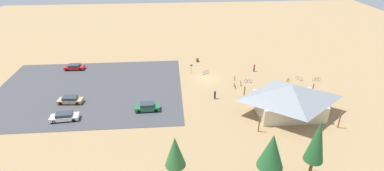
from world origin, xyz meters
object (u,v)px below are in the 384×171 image
(lot_sign, at_px, (191,67))
(car_green_front_row, at_px, (147,107))
(bicycle_red_trailside, at_px, (288,80))
(car_white_near_entry, at_px, (64,117))
(car_red_aisle_side, at_px, (74,67))
(bicycle_purple_yard_front, at_px, (241,83))
(bicycle_black_mid_cluster, at_px, (317,79))
(bicycle_blue_near_porch, at_px, (248,81))
(bicycle_teal_near_sign, at_px, (206,72))
(visitor_near_lot, at_px, (254,67))
(pine_far_east, at_px, (317,141))
(bicycle_white_edge_north, at_px, (299,79))
(trash_bin, at_px, (197,60))
(bicycle_orange_yard_center, at_px, (235,86))
(pine_mideast, at_px, (175,152))
(car_tan_by_curb, at_px, (70,100))
(visitor_by_pavilion, at_px, (215,94))
(pine_center, at_px, (272,151))
(bicycle_silver_yard_right, at_px, (234,78))
(bike_pavilion, at_px, (290,97))

(lot_sign, height_order, car_green_front_row, lot_sign)
(lot_sign, relative_size, bicycle_red_trailside, 1.73)
(car_white_near_entry, relative_size, car_red_aisle_side, 1.08)
(bicycle_purple_yard_front, bearing_deg, bicycle_black_mid_cluster, -178.28)
(bicycle_blue_near_porch, bearing_deg, bicycle_teal_near_sign, -30.58)
(visitor_near_lot, bearing_deg, bicycle_teal_near_sign, 2.80)
(pine_far_east, xyz_separation_m, bicycle_white_edge_north, (-10.18, -27.99, -5.40))
(trash_bin, xyz_separation_m, bicycle_black_mid_cluster, (-24.60, 12.72, -0.07))
(bicycle_purple_yard_front, bearing_deg, lot_sign, -34.24)
(bicycle_purple_yard_front, height_order, car_green_front_row, car_green_front_row)
(bicycle_purple_yard_front, bearing_deg, bicycle_orange_yard_center, 38.32)
(pine_mideast, bearing_deg, bicycle_blue_near_porch, -121.62)
(pine_mideast, bearing_deg, car_tan_by_curb, -47.33)
(visitor_by_pavilion, bearing_deg, pine_mideast, 68.08)
(pine_center, distance_m, car_red_aisle_side, 51.31)
(lot_sign, relative_size, bicycle_white_edge_north, 1.64)
(pine_center, bearing_deg, bicycle_white_edge_north, -119.26)
(bicycle_purple_yard_front, bearing_deg, bicycle_teal_near_sign, -41.82)
(bicycle_purple_yard_front, bearing_deg, bicycle_white_edge_north, -174.50)
(pine_mideast, height_order, pine_far_east, pine_far_east)
(pine_far_east, xyz_separation_m, bicycle_silver_yard_right, (3.79, -29.44, -5.38))
(car_red_aisle_side, bearing_deg, bicycle_orange_yard_center, 161.33)
(bicycle_red_trailside, bearing_deg, car_green_front_row, 17.51)
(bicycle_white_edge_north, height_order, bicycle_silver_yard_right, bicycle_silver_yard_right)
(bicycle_teal_near_sign, bearing_deg, bicycle_black_mid_cluster, 166.88)
(bicycle_orange_yard_center, distance_m, bicycle_blue_near_porch, 3.98)
(bicycle_black_mid_cluster, xyz_separation_m, bicycle_teal_near_sign, (23.42, -5.46, 0.00))
(lot_sign, distance_m, bicycle_blue_near_porch, 13.18)
(bicycle_purple_yard_front, bearing_deg, bicycle_silver_yard_right, -74.65)
(bicycle_red_trailside, height_order, bicycle_black_mid_cluster, bicycle_red_trailside)
(bicycle_silver_yard_right, relative_size, car_green_front_row, 0.39)
(bicycle_teal_near_sign, distance_m, bicycle_silver_yard_right, 6.74)
(bicycle_black_mid_cluster, height_order, visitor_near_lot, visitor_near_lot)
(pine_mideast, distance_m, bicycle_orange_yard_center, 27.93)
(pine_mideast, xyz_separation_m, bicycle_blue_near_porch, (-16.32, -26.51, -4.01))
(pine_far_east, height_order, bicycle_orange_yard_center, pine_far_east)
(bike_pavilion, height_order, pine_mideast, pine_mideast)
(bicycle_blue_near_porch, relative_size, visitor_near_lot, 0.92)
(bicycle_purple_yard_front, xyz_separation_m, car_white_near_entry, (32.90, 10.64, 0.38))
(visitor_near_lot, bearing_deg, car_tan_by_curb, 16.60)
(bicycle_black_mid_cluster, relative_size, car_white_near_entry, 0.37)
(bicycle_black_mid_cluster, distance_m, bicycle_orange_yard_center, 18.33)
(bike_pavilion, xyz_separation_m, bicycle_black_mid_cluster, (-10.95, -11.97, -2.82))
(bicycle_silver_yard_right, height_order, bicycle_purple_yard_front, bicycle_silver_yard_right)
(pine_mideast, bearing_deg, bicycle_red_trailside, -133.57)
(bicycle_orange_yard_center, height_order, car_green_front_row, car_green_front_row)
(bicycle_white_edge_north, xyz_separation_m, bicycle_blue_near_porch, (11.32, 0.37, 0.02))
(lot_sign, xyz_separation_m, pine_center, (-7.12, 33.97, 3.65))
(bicycle_purple_yard_front, bearing_deg, pine_center, 84.21)
(bicycle_white_edge_north, xyz_separation_m, bicycle_orange_yard_center, (14.71, 2.45, 0.02))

